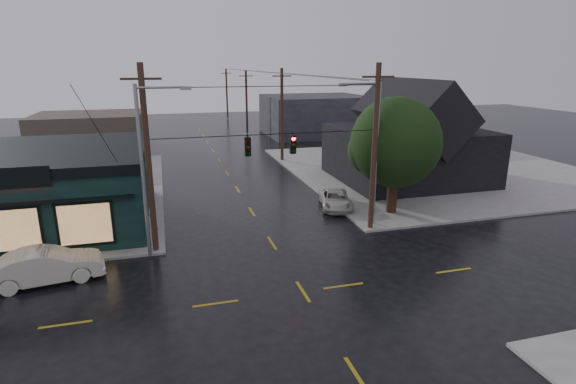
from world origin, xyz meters
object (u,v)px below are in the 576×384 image
object	(u,v)px
sedan_cream	(46,266)
utility_pole_nw	(156,252)
utility_pole_ne	(370,229)
suv_silver	(335,200)
corner_tree	(395,143)

from	to	relation	value
sedan_cream	utility_pole_nw	bearing A→B (deg)	-74.76
utility_pole_nw	utility_pole_ne	xyz separation A→B (m)	(13.00, 0.00, 0.00)
utility_pole_nw	suv_silver	bearing A→B (deg)	20.70
corner_tree	suv_silver	bearing A→B (deg)	145.07
sedan_cream	suv_silver	xyz separation A→B (m)	(17.46, 7.02, -0.22)
utility_pole_nw	utility_pole_ne	bearing A→B (deg)	0.00
utility_pole_nw	utility_pole_ne	world-z (taller)	same
utility_pole_ne	sedan_cream	distance (m)	18.13
corner_tree	utility_pole_ne	distance (m)	6.20
corner_tree	suv_silver	world-z (taller)	corner_tree
suv_silver	utility_pole_nw	bearing A→B (deg)	-145.17
utility_pole_ne	suv_silver	size ratio (longest dim) A/B	2.27
utility_pole_nw	utility_pole_ne	distance (m)	13.00
utility_pole_ne	suv_silver	distance (m)	4.79
sedan_cream	suv_silver	size ratio (longest dim) A/B	1.14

